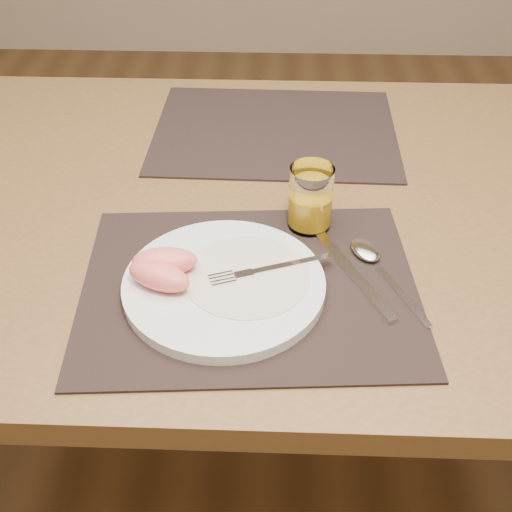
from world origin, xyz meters
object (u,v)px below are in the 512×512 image
object	(u,v)px
plate	(224,285)
juice_glass	(310,201)
fork	(261,271)
knife	(358,279)
placemat_near	(250,286)
table	(263,237)
spoon	(370,256)
placemat_far	(275,131)

from	to	relation	value
plate	juice_glass	world-z (taller)	juice_glass
juice_glass	fork	bearing A→B (deg)	-117.69
knife	juice_glass	xyz separation A→B (m)	(-0.06, 0.13, 0.04)
placemat_near	plate	bearing A→B (deg)	-164.93
table	spoon	world-z (taller)	spoon
spoon	table	bearing A→B (deg)	134.62
placemat_near	table	bearing A→B (deg)	86.90
placemat_far	knife	bearing A→B (deg)	-74.47
placemat_far	knife	world-z (taller)	knife
placemat_near	spoon	bearing A→B (deg)	20.05
placemat_far	juice_glass	distance (m)	0.31
fork	placemat_near	bearing A→B (deg)	-147.14
plate	juice_glass	xyz separation A→B (m)	(0.12, 0.15, 0.04)
placemat_near	juice_glass	bearing A→B (deg)	59.23
fork	spoon	world-z (taller)	fork
placemat_near	spoon	distance (m)	0.18
placemat_near	placemat_far	world-z (taller)	same
knife	fork	bearing A→B (deg)	-177.27
knife	placemat_near	bearing A→B (deg)	-173.78
knife	juice_glass	size ratio (longest dim) A/B	2.09
spoon	juice_glass	size ratio (longest dim) A/B	1.86
placemat_near	spoon	size ratio (longest dim) A/B	2.46
knife	spoon	bearing A→B (deg)	64.49
placemat_near	fork	distance (m)	0.03
juice_glass	placemat_far	bearing A→B (deg)	100.46
placemat_far	spoon	distance (m)	0.40
fork	plate	bearing A→B (deg)	-158.89
fork	knife	distance (m)	0.13
table	spoon	bearing A→B (deg)	-45.38
knife	juice_glass	world-z (taller)	juice_glass
placemat_near	knife	distance (m)	0.15
table	juice_glass	bearing A→B (deg)	-47.56
placemat_near	spoon	world-z (taller)	spoon
spoon	juice_glass	xyz separation A→B (m)	(-0.08, 0.08, 0.04)
fork	juice_glass	bearing A→B (deg)	62.31
table	placemat_far	xyz separation A→B (m)	(0.02, 0.22, 0.09)
knife	spoon	distance (m)	0.05
placemat_near	plate	xyz separation A→B (m)	(-0.03, -0.01, 0.01)
placemat_near	placemat_far	distance (m)	0.44
plate	placemat_near	bearing A→B (deg)	15.07
plate	knife	size ratio (longest dim) A/B	1.31
table	spoon	xyz separation A→B (m)	(0.16, -0.16, 0.09)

